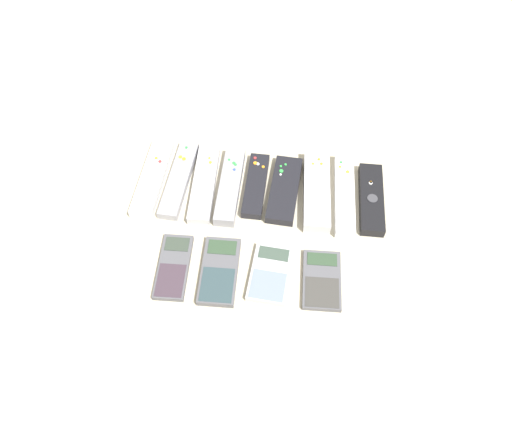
{
  "coord_description": "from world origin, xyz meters",
  "views": [
    {
      "loc": [
        0.07,
        -0.55,
        0.89
      ],
      "look_at": [
        0.0,
        0.03,
        0.01
      ],
      "focal_mm": 35.0,
      "sensor_mm": 36.0,
      "label": 1
    }
  ],
  "objects_px": {
    "calculator_1": "(219,271)",
    "remote_0": "(153,178)",
    "remote_3": "(230,186)",
    "remote_8": "(371,199)",
    "remote_2": "(204,182)",
    "remote_7": "(344,194)",
    "remote_6": "(317,191)",
    "calculator_3": "(322,280)",
    "calculator_2": "(270,274)",
    "calculator_0": "(174,267)",
    "remote_5": "(284,190)",
    "remote_4": "(256,185)",
    "remote_1": "(179,179)"
  },
  "relations": [
    {
      "from": "remote_1",
      "to": "calculator_1",
      "type": "relative_size",
      "value": 1.41
    },
    {
      "from": "remote_3",
      "to": "remote_8",
      "type": "xyz_separation_m",
      "value": [
        0.31,
        0.0,
        -0.0
      ]
    },
    {
      "from": "remote_2",
      "to": "remote_4",
      "type": "bearing_deg",
      "value": -0.17
    },
    {
      "from": "remote_3",
      "to": "calculator_0",
      "type": "relative_size",
      "value": 1.38
    },
    {
      "from": "calculator_0",
      "to": "calculator_1",
      "type": "relative_size",
      "value": 0.98
    },
    {
      "from": "remote_3",
      "to": "remote_5",
      "type": "xyz_separation_m",
      "value": [
        0.12,
        0.01,
        -0.0
      ]
    },
    {
      "from": "calculator_2",
      "to": "calculator_3",
      "type": "distance_m",
      "value": 0.1
    },
    {
      "from": "remote_2",
      "to": "remote_3",
      "type": "relative_size",
      "value": 1.07
    },
    {
      "from": "calculator_0",
      "to": "calculator_3",
      "type": "height_order",
      "value": "same"
    },
    {
      "from": "remote_7",
      "to": "calculator_0",
      "type": "bearing_deg",
      "value": -148.97
    },
    {
      "from": "remote_1",
      "to": "remote_6",
      "type": "bearing_deg",
      "value": 2.73
    },
    {
      "from": "remote_5",
      "to": "calculator_3",
      "type": "relative_size",
      "value": 1.37
    },
    {
      "from": "remote_5",
      "to": "calculator_2",
      "type": "distance_m",
      "value": 0.21
    },
    {
      "from": "remote_4",
      "to": "calculator_0",
      "type": "distance_m",
      "value": 0.26
    },
    {
      "from": "remote_2",
      "to": "remote_6",
      "type": "height_order",
      "value": "remote_6"
    },
    {
      "from": "calculator_2",
      "to": "remote_6",
      "type": "bearing_deg",
      "value": 72.98
    },
    {
      "from": "remote_3",
      "to": "remote_8",
      "type": "relative_size",
      "value": 1.12
    },
    {
      "from": "calculator_1",
      "to": "calculator_3",
      "type": "bearing_deg",
      "value": -0.64
    },
    {
      "from": "calculator_1",
      "to": "remote_0",
      "type": "bearing_deg",
      "value": 129.0
    },
    {
      "from": "remote_3",
      "to": "remote_4",
      "type": "height_order",
      "value": "remote_3"
    },
    {
      "from": "remote_3",
      "to": "remote_7",
      "type": "relative_size",
      "value": 0.94
    },
    {
      "from": "remote_1",
      "to": "remote_5",
      "type": "bearing_deg",
      "value": 1.95
    },
    {
      "from": "remote_4",
      "to": "remote_5",
      "type": "relative_size",
      "value": 0.95
    },
    {
      "from": "remote_7",
      "to": "remote_8",
      "type": "relative_size",
      "value": 1.19
    },
    {
      "from": "remote_6",
      "to": "calculator_1",
      "type": "bearing_deg",
      "value": -132.85
    },
    {
      "from": "calculator_0",
      "to": "calculator_1",
      "type": "distance_m",
      "value": 0.09
    },
    {
      "from": "remote_2",
      "to": "calculator_3",
      "type": "height_order",
      "value": "remote_2"
    },
    {
      "from": "remote_1",
      "to": "remote_2",
      "type": "distance_m",
      "value": 0.06
    },
    {
      "from": "remote_5",
      "to": "remote_8",
      "type": "height_order",
      "value": "remote_8"
    },
    {
      "from": "remote_0",
      "to": "calculator_0",
      "type": "distance_m",
      "value": 0.23
    },
    {
      "from": "remote_5",
      "to": "calculator_0",
      "type": "relative_size",
      "value": 1.22
    },
    {
      "from": "remote_0",
      "to": "remote_7",
      "type": "bearing_deg",
      "value": 1.84
    },
    {
      "from": "remote_1",
      "to": "calculator_3",
      "type": "height_order",
      "value": "remote_1"
    },
    {
      "from": "remote_3",
      "to": "calculator_3",
      "type": "xyz_separation_m",
      "value": [
        0.21,
        -0.21,
        -0.01
      ]
    },
    {
      "from": "remote_3",
      "to": "remote_5",
      "type": "relative_size",
      "value": 1.13
    },
    {
      "from": "remote_4",
      "to": "remote_5",
      "type": "xyz_separation_m",
      "value": [
        0.06,
        -0.01,
        0.0
      ]
    },
    {
      "from": "remote_5",
      "to": "remote_7",
      "type": "xyz_separation_m",
      "value": [
        0.13,
        0.0,
        0.0
      ]
    },
    {
      "from": "remote_7",
      "to": "remote_6",
      "type": "bearing_deg",
      "value": 176.56
    },
    {
      "from": "remote_0",
      "to": "calculator_2",
      "type": "bearing_deg",
      "value": -34.67
    },
    {
      "from": "remote_2",
      "to": "calculator_2",
      "type": "xyz_separation_m",
      "value": [
        0.17,
        -0.21,
        -0.0
      ]
    },
    {
      "from": "remote_0",
      "to": "remote_2",
      "type": "bearing_deg",
      "value": 2.4
    },
    {
      "from": "remote_5",
      "to": "remote_7",
      "type": "bearing_deg",
      "value": 3.68
    },
    {
      "from": "calculator_2",
      "to": "calculator_3",
      "type": "bearing_deg",
      "value": 3.34
    },
    {
      "from": "remote_8",
      "to": "calculator_1",
      "type": "height_order",
      "value": "remote_8"
    },
    {
      "from": "remote_6",
      "to": "calculator_2",
      "type": "height_order",
      "value": "remote_6"
    },
    {
      "from": "calculator_0",
      "to": "remote_8",
      "type": "bearing_deg",
      "value": 25.66
    },
    {
      "from": "calculator_0",
      "to": "calculator_3",
      "type": "xyz_separation_m",
      "value": [
        0.3,
        0.0,
        -0.0
      ]
    },
    {
      "from": "calculator_0",
      "to": "remote_1",
      "type": "bearing_deg",
      "value": 96.12
    },
    {
      "from": "remote_2",
      "to": "remote_8",
      "type": "distance_m",
      "value": 0.37
    },
    {
      "from": "remote_2",
      "to": "remote_3",
      "type": "distance_m",
      "value": 0.06
    }
  ]
}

